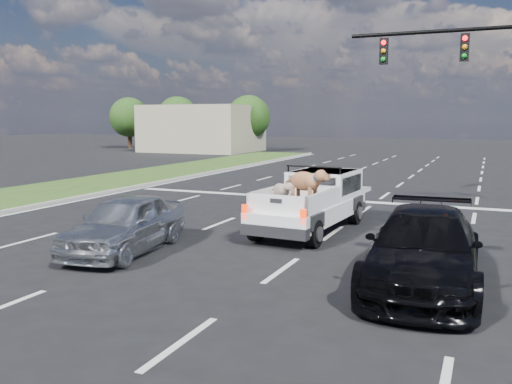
# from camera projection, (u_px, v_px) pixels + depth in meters

# --- Properties ---
(ground) EXTENTS (160.00, 160.00, 0.00)m
(ground) POSITION_uv_depth(u_px,v_px,m) (207.00, 262.00, 11.92)
(ground) COLOR black
(ground) RESTS_ON ground
(road_markings) EXTENTS (17.75, 60.00, 0.01)m
(road_markings) POSITION_uv_depth(u_px,v_px,m) (302.00, 214.00, 17.89)
(road_markings) COLOR silver
(road_markings) RESTS_ON ground
(grass_median_left) EXTENTS (5.00, 60.00, 0.10)m
(grass_median_left) POSITION_uv_depth(u_px,v_px,m) (27.00, 195.00, 21.89)
(grass_median_left) COLOR #234816
(grass_median_left) RESTS_ON ground
(curb_left) EXTENTS (0.15, 60.00, 0.14)m
(curb_left) POSITION_uv_depth(u_px,v_px,m) (75.00, 198.00, 20.92)
(curb_left) COLOR #A6A198
(curb_left) RESTS_ON ground
(building_left) EXTENTS (10.00, 8.00, 4.40)m
(building_left) POSITION_uv_depth(u_px,v_px,m) (202.00, 128.00, 52.23)
(building_left) COLOR tan
(building_left) RESTS_ON ground
(tree_far_a) EXTENTS (4.20, 4.20, 5.40)m
(tree_far_a) POSITION_uv_depth(u_px,v_px,m) (129.00, 117.00, 57.83)
(tree_far_a) COLOR #332114
(tree_far_a) RESTS_ON ground
(tree_far_b) EXTENTS (4.20, 4.20, 5.40)m
(tree_far_b) POSITION_uv_depth(u_px,v_px,m) (178.00, 117.00, 55.48)
(tree_far_b) COLOR #332114
(tree_far_b) RESTS_ON ground
(tree_far_c) EXTENTS (4.20, 4.20, 5.40)m
(tree_far_c) POSITION_uv_depth(u_px,v_px,m) (249.00, 117.00, 52.33)
(tree_far_c) COLOR #332114
(tree_far_c) RESTS_ON ground
(pickup_truck) EXTENTS (2.11, 4.97, 1.82)m
(pickup_truck) POSITION_uv_depth(u_px,v_px,m) (313.00, 200.00, 15.16)
(pickup_truck) COLOR black
(pickup_truck) RESTS_ON ground
(silver_sedan) EXTENTS (2.08, 4.14, 1.36)m
(silver_sedan) POSITION_uv_depth(u_px,v_px,m) (125.00, 224.00, 12.73)
(silver_sedan) COLOR silver
(silver_sedan) RESTS_ON ground
(black_coupe) EXTENTS (2.23, 5.02, 1.43)m
(black_coupe) POSITION_uv_depth(u_px,v_px,m) (423.00, 249.00, 10.08)
(black_coupe) COLOR black
(black_coupe) RESTS_ON ground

